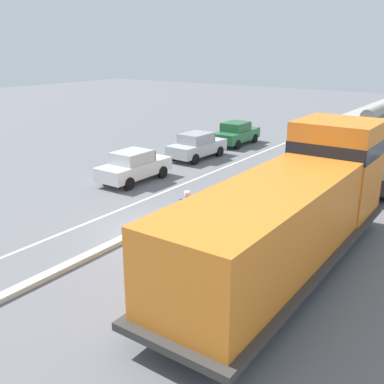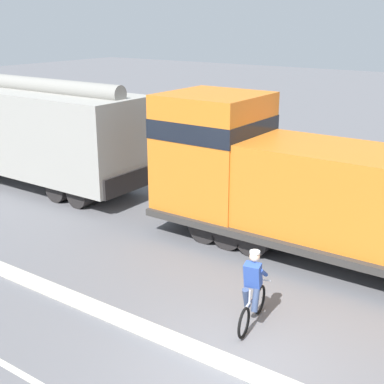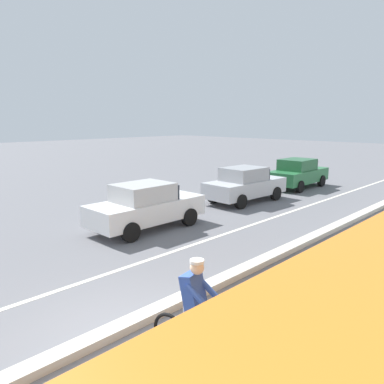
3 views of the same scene
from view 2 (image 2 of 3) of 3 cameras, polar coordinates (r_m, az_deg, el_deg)
The scene contains 5 objects.
ground_plane at distance 10.62m, azimuth 4.19°, elevation -18.23°, with size 120.00×120.00×0.00m, color slate.
median_curb at distance 14.13m, azimuth -17.35°, elevation -8.83°, with size 0.36×36.00×0.16m, color beige.
locomotive at distance 14.68m, azimuth 13.98°, elevation -0.25°, with size 3.10×11.61×4.20m.
hopper_car_lead at distance 21.91m, azimuth -17.03°, elevation 6.24°, with size 2.90×10.60×4.18m.
cyclist at distance 11.49m, azimuth 6.50°, elevation -10.43°, with size 1.69×0.53×1.71m.
Camera 2 is at (-7.39, -4.32, 6.28)m, focal length 50.00 mm.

